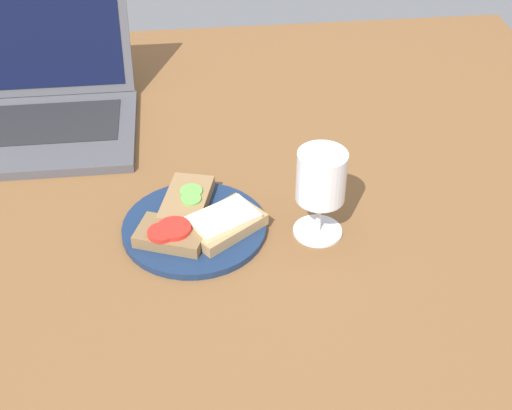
# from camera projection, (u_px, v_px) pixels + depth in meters

# --- Properties ---
(wooden_table) EXTENTS (1.40, 1.40, 0.03)m
(wooden_table) POSITION_uv_depth(u_px,v_px,m) (228.00, 229.00, 1.09)
(wooden_table) COLOR brown
(wooden_table) RESTS_ON ground
(plate) EXTENTS (0.22, 0.22, 0.01)m
(plate) POSITION_uv_depth(u_px,v_px,m) (194.00, 228.00, 1.06)
(plate) COLOR navy
(plate) RESTS_ON wooden_table
(sandwich_with_cucumber) EXTENTS (0.09, 0.13, 0.02)m
(sandwich_with_cucumber) POSITION_uv_depth(u_px,v_px,m) (187.00, 201.00, 1.09)
(sandwich_with_cucumber) COLOR #937047
(sandwich_with_cucumber) RESTS_ON plate
(sandwich_with_tomato) EXTENTS (0.11, 0.09, 0.03)m
(sandwich_with_tomato) POSITION_uv_depth(u_px,v_px,m) (171.00, 234.00, 1.03)
(sandwich_with_tomato) COLOR brown
(sandwich_with_tomato) RESTS_ON plate
(sandwich_with_cheese) EXTENTS (0.13, 0.13, 0.03)m
(sandwich_with_cheese) POSITION_uv_depth(u_px,v_px,m) (224.00, 223.00, 1.05)
(sandwich_with_cheese) COLOR #A88456
(sandwich_with_cheese) RESTS_ON plate
(wine_glass) EXTENTS (0.07, 0.07, 0.14)m
(wine_glass) POSITION_uv_depth(u_px,v_px,m) (321.00, 180.00, 1.01)
(wine_glass) COLOR white
(wine_glass) RESTS_ON wooden_table
(laptop) EXTENTS (0.32, 0.32, 0.22)m
(laptop) POSITION_uv_depth(u_px,v_px,m) (43.00, 103.00, 1.28)
(laptop) COLOR #4C4C51
(laptop) RESTS_ON wooden_table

